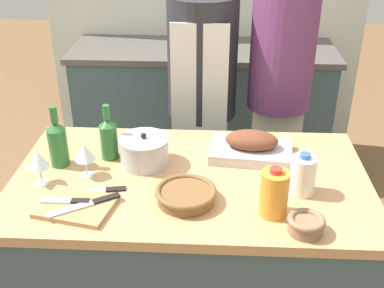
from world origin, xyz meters
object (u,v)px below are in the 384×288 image
at_px(roasting_pan, 251,147).
at_px(wicker_basket, 186,195).
at_px(wine_bottle_dark, 109,137).
at_px(condiment_bottle_tall, 190,40).
at_px(knife_paring, 67,201).
at_px(mixing_bowl, 306,224).
at_px(condiment_bottle_short, 198,45).
at_px(milk_jug, 303,175).
at_px(stock_pot, 144,151).
at_px(person_cook_aproned, 202,95).
at_px(juice_jug, 274,193).
at_px(knife_chef, 87,204).
at_px(wine_glass_right, 85,153).
at_px(wine_glass_left, 38,160).
at_px(person_cook_guest, 280,82).
at_px(cutting_board, 76,206).
at_px(wine_bottle_green, 58,142).
at_px(knife_bread, 101,190).

height_order(roasting_pan, wicker_basket, roasting_pan).
height_order(wine_bottle_dark, condiment_bottle_tall, wine_bottle_dark).
bearing_deg(knife_paring, wicker_basket, 6.60).
distance_m(mixing_bowl, condiment_bottle_short, 1.85).
bearing_deg(milk_jug, wine_bottle_dark, 163.88).
bearing_deg(stock_pot, person_cook_aproned, 74.60).
distance_m(wicker_basket, condiment_bottle_tall, 1.73).
relative_size(juice_jug, knife_chef, 0.77).
bearing_deg(condiment_bottle_short, knife_chef, -100.85).
bearing_deg(condiment_bottle_tall, mixing_bowl, -75.36).
height_order(juice_jug, wine_glass_right, juice_jug).
relative_size(wicker_basket, milk_jug, 1.36).
distance_m(juice_jug, knife_chef, 0.66).
distance_m(milk_jug, knife_paring, 0.87).
distance_m(wine_glass_left, knife_paring, 0.22).
xyz_separation_m(stock_pot, milk_jug, (0.62, -0.18, 0.02)).
distance_m(roasting_pan, wine_bottle_dark, 0.60).
bearing_deg(wine_glass_right, knife_paring, -95.62).
bearing_deg(wine_glass_right, person_cook_guest, 44.50).
relative_size(wicker_basket, wine_glass_right, 1.62).
xyz_separation_m(cutting_board, milk_jug, (0.82, 0.15, 0.07)).
bearing_deg(knife_paring, juice_jug, -0.60).
distance_m(knife_paring, person_cook_aproned, 1.17).
relative_size(stock_pot, knife_chef, 0.85).
relative_size(stock_pot, person_cook_guest, 0.12).
height_order(wine_bottle_dark, condiment_bottle_short, wine_bottle_dark).
height_order(wine_bottle_green, wine_bottle_dark, wine_bottle_green).
bearing_deg(juice_jug, mixing_bowl, -44.21).
distance_m(wicker_basket, milk_jug, 0.44).
relative_size(wine_glass_right, knife_chef, 0.58).
height_order(wine_bottle_green, person_cook_aproned, person_cook_aproned).
bearing_deg(roasting_pan, juice_jug, -82.49).
height_order(stock_pot, person_cook_aproned, person_cook_aproned).
bearing_deg(cutting_board, knife_chef, -2.33).
xyz_separation_m(wine_bottle_dark, condiment_bottle_short, (0.32, 1.33, -0.00)).
distance_m(wine_bottle_green, condiment_bottle_short, 1.49).
height_order(wine_glass_left, person_cook_guest, person_cook_guest).
bearing_deg(knife_chef, knife_bread, 77.84).
bearing_deg(cutting_board, juice_jug, 0.61).
bearing_deg(juice_jug, wine_bottle_dark, 150.85).
bearing_deg(mixing_bowl, wine_glass_right, 159.12).
xyz_separation_m(condiment_bottle_tall, person_cook_guest, (0.52, -0.74, -0.01)).
distance_m(wicker_basket, condiment_bottle_short, 1.64).
bearing_deg(wine_bottle_dark, mixing_bowl, -31.52).
relative_size(wine_bottle_green, person_cook_guest, 0.15).
bearing_deg(wine_bottle_dark, roasting_pan, 4.00).
bearing_deg(mixing_bowl, wine_bottle_green, 157.46).
bearing_deg(knife_chef, knife_paring, 167.53).
bearing_deg(stock_pot, milk_jug, -16.22).
height_order(wine_bottle_dark, wine_glass_right, wine_bottle_dark).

